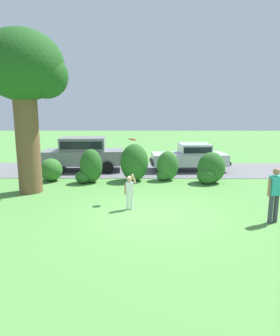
# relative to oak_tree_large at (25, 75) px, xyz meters

# --- Properties ---
(ground_plane) EXTENTS (80.00, 80.00, 0.00)m
(ground_plane) POSITION_rel_oak_tree_large_xyz_m (4.97, -2.84, -4.84)
(ground_plane) COLOR #518E42
(driveway_strip) EXTENTS (28.00, 4.40, 0.02)m
(driveway_strip) POSITION_rel_oak_tree_large_xyz_m (4.97, 4.63, -4.83)
(driveway_strip) COLOR slate
(driveway_strip) RESTS_ON ground
(oak_tree_large) EXTENTS (3.45, 3.30, 6.61)m
(oak_tree_large) POSITION_rel_oak_tree_large_xyz_m (0.00, 0.00, 0.00)
(oak_tree_large) COLOR brown
(oak_tree_large) RESTS_ON ground
(shrub_near_tree) EXTENTS (1.11, 1.11, 1.12)m
(shrub_near_tree) POSITION_rel_oak_tree_large_xyz_m (0.20, 1.93, -4.28)
(shrub_near_tree) COLOR #33702B
(shrub_near_tree) RESTS_ON ground
(shrub_centre_left) EXTENTS (1.28, 0.99, 1.63)m
(shrub_centre_left) POSITION_rel_oak_tree_large_xyz_m (2.19, 1.60, -4.11)
(shrub_centre_left) COLOR #286023
(shrub_centre_left) RESTS_ON ground
(shrub_centre) EXTENTS (1.37, 1.28, 1.83)m
(shrub_centre) POSITION_rel_oak_tree_large_xyz_m (4.32, 2.01, -3.93)
(shrub_centre) COLOR #286023
(shrub_centre) RESTS_ON ground
(shrub_centre_right) EXTENTS (1.09, 0.85, 1.47)m
(shrub_centre_right) POSITION_rel_oak_tree_large_xyz_m (5.95, 2.14, -4.16)
(shrub_centre_right) COLOR #33702B
(shrub_centre_right) RESTS_ON ground
(shrub_far_end) EXTENTS (1.38, 1.28, 1.49)m
(shrub_far_end) POSITION_rel_oak_tree_large_xyz_m (7.96, 1.57, -4.18)
(shrub_far_end) COLOR #286023
(shrub_far_end) RESTS_ON ground
(parked_sedan) EXTENTS (4.49, 2.28, 1.56)m
(parked_sedan) POSITION_rel_oak_tree_large_xyz_m (7.48, 4.56, -4.00)
(parked_sedan) COLOR silver
(parked_sedan) RESTS_ON ground
(parked_suv) EXTENTS (4.81, 2.33, 1.92)m
(parked_suv) POSITION_rel_oak_tree_large_xyz_m (1.34, 4.45, -3.77)
(parked_suv) COLOR gray
(parked_suv) RESTS_ON ground
(child_thrower) EXTENTS (0.44, 0.30, 1.29)m
(child_thrower) POSITION_rel_oak_tree_large_xyz_m (4.27, -2.33, -4.13)
(child_thrower) COLOR white
(child_thrower) RESTS_ON ground
(frisbee) EXTENTS (0.29, 0.28, 0.13)m
(frisbee) POSITION_rel_oak_tree_large_xyz_m (4.34, -1.23, -2.47)
(frisbee) COLOR red
(adult_onlooker) EXTENTS (0.51, 0.32, 1.74)m
(adult_onlooker) POSITION_rel_oak_tree_large_xyz_m (8.80, -3.57, -3.86)
(adult_onlooker) COLOR #3F3F4C
(adult_onlooker) RESTS_ON ground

